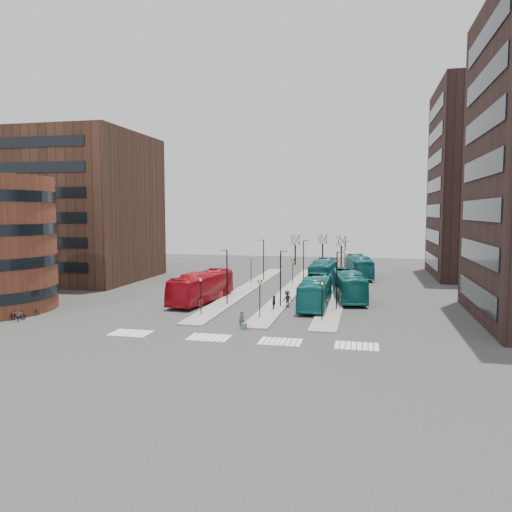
% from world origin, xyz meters
% --- Properties ---
extents(ground, '(160.00, 160.00, 0.00)m').
position_xyz_m(ground, '(0.00, 0.00, 0.00)').
color(ground, '#2F2F32').
rests_on(ground, ground).
extents(island_left, '(2.50, 45.00, 0.15)m').
position_xyz_m(island_left, '(-4.00, 30.00, 0.07)').
color(island_left, gray).
rests_on(island_left, ground).
extents(island_mid, '(2.50, 45.00, 0.15)m').
position_xyz_m(island_mid, '(2.00, 30.00, 0.07)').
color(island_mid, gray).
rests_on(island_mid, ground).
extents(island_right, '(2.50, 45.00, 0.15)m').
position_xyz_m(island_right, '(8.00, 30.00, 0.07)').
color(island_right, gray).
rests_on(island_right, ground).
extents(suitcase, '(0.46, 0.37, 0.55)m').
position_xyz_m(suitcase, '(1.17, 7.39, 0.28)').
color(suitcase, navy).
rests_on(suitcase, ground).
extents(red_bus, '(4.29, 12.61, 3.44)m').
position_xyz_m(red_bus, '(-6.85, 19.49, 1.72)').
color(red_bus, '#AE0D1A').
rests_on(red_bus, ground).
extents(teal_bus_a, '(2.80, 11.81, 3.29)m').
position_xyz_m(teal_bus_a, '(6.25, 19.37, 1.64)').
color(teal_bus_a, '#156569').
rests_on(teal_bus_a, ground).
extents(teal_bus_b, '(3.24, 12.51, 3.46)m').
position_xyz_m(teal_bus_b, '(5.60, 37.12, 1.73)').
color(teal_bus_b, '#145A65').
rests_on(teal_bus_b, ground).
extents(teal_bus_c, '(4.65, 12.38, 3.37)m').
position_xyz_m(teal_bus_c, '(9.65, 24.81, 1.68)').
color(teal_bus_c, '#125C5E').
rests_on(teal_bus_c, ground).
extents(teal_bus_d, '(4.67, 12.66, 3.45)m').
position_xyz_m(teal_bus_d, '(10.52, 44.97, 1.72)').
color(teal_bus_d, '#145F67').
rests_on(teal_bus_d, ground).
extents(traveller, '(0.57, 0.38, 1.54)m').
position_xyz_m(traveller, '(0.86, 7.79, 0.77)').
color(traveller, '#4C472D').
rests_on(traveller, ground).
extents(commuter_a, '(0.91, 0.75, 1.72)m').
position_xyz_m(commuter_a, '(-6.82, 19.22, 0.86)').
color(commuter_a, black).
rests_on(commuter_a, ground).
extents(commuter_b, '(0.41, 0.95, 1.60)m').
position_xyz_m(commuter_b, '(2.21, 16.22, 0.80)').
color(commuter_b, black).
rests_on(commuter_b, ground).
extents(commuter_c, '(1.31, 1.33, 1.84)m').
position_xyz_m(commuter_c, '(3.27, 18.42, 0.92)').
color(commuter_c, black).
rests_on(commuter_c, ground).
extents(bicycle_near, '(1.83, 1.19, 0.91)m').
position_xyz_m(bicycle_near, '(-21.00, 5.87, 0.45)').
color(bicycle_near, gray).
rests_on(bicycle_near, ground).
extents(bicycle_mid, '(1.52, 0.65, 0.88)m').
position_xyz_m(bicycle_mid, '(-21.00, 6.50, 0.44)').
color(bicycle_mid, gray).
rests_on(bicycle_mid, ground).
extents(bicycle_far, '(1.62, 1.01, 0.80)m').
position_xyz_m(bicycle_far, '(-21.00, 8.43, 0.40)').
color(bicycle_far, gray).
rests_on(bicycle_far, ground).
extents(crosswalk_stripes, '(22.35, 2.40, 0.01)m').
position_xyz_m(crosswalk_stripes, '(1.75, 4.00, 0.01)').
color(crosswalk_stripes, silver).
rests_on(crosswalk_stripes, ground).
extents(office_block, '(25.00, 20.12, 22.00)m').
position_xyz_m(office_block, '(-34.00, 33.98, 11.00)').
color(office_block, '#462C20').
rests_on(office_block, ground).
extents(tower_far, '(20.12, 20.00, 30.00)m').
position_xyz_m(tower_far, '(31.98, 50.00, 15.00)').
color(tower_far, black).
rests_on(tower_far, ground).
extents(sign_poles, '(12.45, 22.12, 3.65)m').
position_xyz_m(sign_poles, '(1.60, 23.00, 2.41)').
color(sign_poles, black).
rests_on(sign_poles, ground).
extents(lamp_posts, '(14.04, 20.24, 6.12)m').
position_xyz_m(lamp_posts, '(2.64, 28.00, 3.58)').
color(lamp_posts, black).
rests_on(lamp_posts, ground).
extents(bare_trees, '(10.97, 8.14, 5.90)m').
position_xyz_m(bare_trees, '(2.67, 62.67, 2.72)').
color(bare_trees, black).
rests_on(bare_trees, ground).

